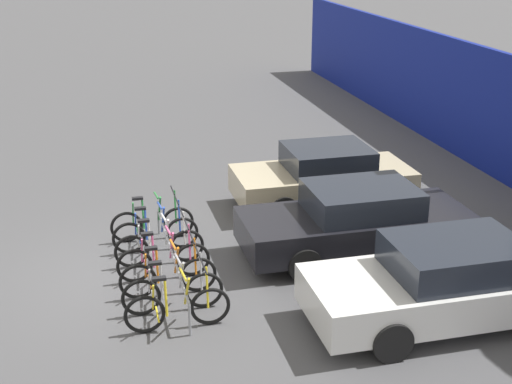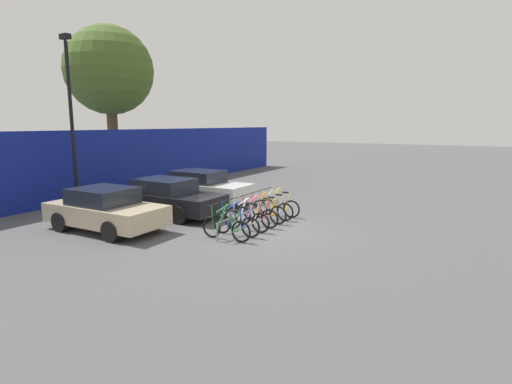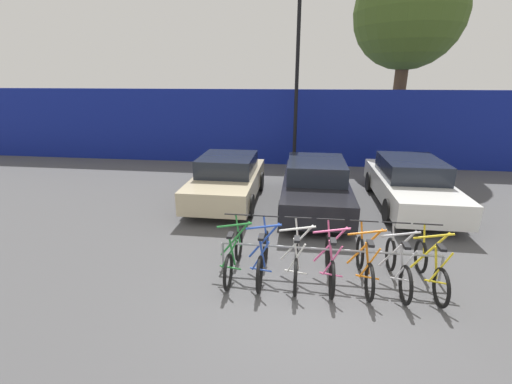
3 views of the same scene
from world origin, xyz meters
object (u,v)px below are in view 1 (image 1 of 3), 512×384
at_px(bicycle_pink, 164,260).
at_px(car_beige, 323,177).
at_px(bicycle_green, 152,222).
at_px(bicycle_white, 160,246).
at_px(bicycle_blue, 156,233).
at_px(bicycle_orange, 168,276).
at_px(bicycle_yellow, 178,308).
at_px(car_white, 449,282).
at_px(bike_rack, 171,253).
at_px(bicycle_silver, 173,291).
at_px(car_black, 356,221).

relative_size(bicycle_pink, car_beige, 0.42).
height_order(bicycle_green, bicycle_white, same).
height_order(bicycle_blue, car_beige, car_beige).
bearing_deg(car_beige, bicycle_orange, -49.69).
bearing_deg(bicycle_white, bicycle_yellow, 3.88).
bearing_deg(bicycle_pink, bicycle_green, -179.78).
height_order(bicycle_white, bicycle_orange, same).
relative_size(bicycle_orange, car_white, 0.37).
xyz_separation_m(bicycle_blue, bicycle_yellow, (3.01, 0.00, 0.00)).
bearing_deg(bicycle_pink, car_beige, 124.96).
relative_size(bicycle_yellow, car_beige, 0.42).
bearing_deg(bike_rack, bicycle_silver, -6.90).
xyz_separation_m(bicycle_orange, bicycle_silver, (0.58, 0.00, 0.00)).
relative_size(bike_rack, bicycle_pink, 2.41).
relative_size(bicycle_pink, bicycle_yellow, 1.00).
relative_size(bicycle_blue, bicycle_silver, 1.00).
distance_m(bike_rack, bicycle_white, 0.63).
bearing_deg(bicycle_orange, bicycle_green, 176.45).
height_order(bicycle_green, car_beige, car_beige).
bearing_deg(bicycle_yellow, bicycle_blue, -176.92).
height_order(bicycle_blue, bicycle_yellow, same).
xyz_separation_m(bicycle_white, bicycle_silver, (1.83, 0.00, 0.00)).
relative_size(bicycle_blue, bicycle_pink, 1.00).
height_order(bicycle_orange, bicycle_silver, same).
distance_m(bicycle_green, bicycle_yellow, 3.57).
xyz_separation_m(bicycle_orange, bicycle_yellow, (1.14, 0.00, 0.00)).
bearing_deg(bicycle_orange, bicycle_pink, 176.45).
distance_m(bicycle_blue, car_white, 5.75).
distance_m(bicycle_pink, car_black, 3.79).
height_order(bicycle_pink, bicycle_orange, same).
height_order(bicycle_green, bicycle_orange, same).
distance_m(bicycle_blue, bicycle_yellow, 3.01).
bearing_deg(bicycle_pink, bicycle_orange, 0.22).
relative_size(bicycle_silver, car_beige, 0.42).
distance_m(bike_rack, bicycle_green, 1.80).
bearing_deg(bicycle_white, bicycle_orange, 3.88).
bearing_deg(bicycle_blue, bicycle_silver, -3.49).
bearing_deg(bicycle_yellow, bicycle_pink, -176.92).
relative_size(bicycle_orange, bicycle_silver, 1.00).
bearing_deg(car_black, car_beige, 174.66).
distance_m(bicycle_white, car_beige, 4.58).
relative_size(bike_rack, bicycle_yellow, 2.41).
height_order(car_beige, car_white, same).
xyz_separation_m(bicycle_white, car_white, (3.19, 4.29, 0.32)).
distance_m(bicycle_orange, bicycle_silver, 0.58).
xyz_separation_m(bicycle_green, bicycle_pink, (1.81, 0.00, 0.00)).
relative_size(bicycle_green, car_black, 0.38).
relative_size(bicycle_white, bicycle_orange, 1.00).
bearing_deg(bicycle_white, bicycle_pink, 3.88).
relative_size(bicycle_silver, bicycle_yellow, 1.00).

